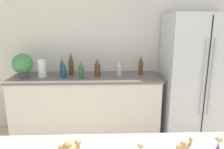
# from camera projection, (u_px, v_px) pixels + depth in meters

# --- Properties ---
(wall_back) EXTENTS (8.00, 0.06, 2.55)m
(wall_back) POSITION_uv_depth(u_px,v_px,m) (113.00, 45.00, 3.27)
(wall_back) COLOR silver
(wall_back) RESTS_ON ground_plane
(back_counter) EXTENTS (2.04, 0.63, 0.89)m
(back_counter) POSITION_uv_depth(u_px,v_px,m) (87.00, 106.00, 3.13)
(back_counter) COLOR silver
(back_counter) RESTS_ON ground_plane
(refrigerator) EXTENTS (0.87, 0.70, 1.74)m
(refrigerator) POSITION_uv_depth(u_px,v_px,m) (195.00, 77.00, 3.03)
(refrigerator) COLOR silver
(refrigerator) RESTS_ON ground_plane
(potted_plant) EXTENTS (0.27, 0.27, 0.32)m
(potted_plant) POSITION_uv_depth(u_px,v_px,m) (23.00, 64.00, 2.93)
(potted_plant) COLOR #595451
(potted_plant) RESTS_ON back_counter
(paper_towel_roll) EXTENTS (0.11, 0.11, 0.24)m
(paper_towel_roll) POSITION_uv_depth(u_px,v_px,m) (42.00, 68.00, 2.96)
(paper_towel_roll) COLOR white
(paper_towel_roll) RESTS_ON back_counter
(back_bottle_0) EXTENTS (0.07, 0.07, 0.33)m
(back_bottle_0) POSITION_uv_depth(u_px,v_px,m) (71.00, 64.00, 3.05)
(back_bottle_0) COLOR brown
(back_bottle_0) RESTS_ON back_counter
(back_bottle_1) EXTENTS (0.07, 0.07, 0.23)m
(back_bottle_1) POSITION_uv_depth(u_px,v_px,m) (81.00, 70.00, 2.91)
(back_bottle_1) COLOR #2D6033
(back_bottle_1) RESTS_ON back_counter
(back_bottle_2) EXTENTS (0.07, 0.07, 0.27)m
(back_bottle_2) POSITION_uv_depth(u_px,v_px,m) (62.00, 67.00, 3.01)
(back_bottle_2) COLOR #2D6033
(back_bottle_2) RESTS_ON back_counter
(back_bottle_3) EXTENTS (0.08, 0.08, 0.25)m
(back_bottle_3) POSITION_uv_depth(u_px,v_px,m) (97.00, 68.00, 3.01)
(back_bottle_3) COLOR brown
(back_bottle_3) RESTS_ON back_counter
(back_bottle_4) EXTENTS (0.08, 0.08, 0.24)m
(back_bottle_4) POSITION_uv_depth(u_px,v_px,m) (119.00, 68.00, 3.01)
(back_bottle_4) COLOR #B2B7BC
(back_bottle_4) RESTS_ON back_counter
(back_bottle_5) EXTENTS (0.07, 0.07, 0.24)m
(back_bottle_5) POSITION_uv_depth(u_px,v_px,m) (63.00, 69.00, 2.93)
(back_bottle_5) COLOR navy
(back_bottle_5) RESTS_ON back_counter
(back_bottle_6) EXTENTS (0.06, 0.06, 0.28)m
(back_bottle_6) POSITION_uv_depth(u_px,v_px,m) (141.00, 65.00, 3.10)
(back_bottle_6) COLOR brown
(back_bottle_6) RESTS_ON back_counter
(camel_figurine) EXTENTS (0.09, 0.05, 0.11)m
(camel_figurine) POSITION_uv_depth(u_px,v_px,m) (184.00, 146.00, 1.10)
(camel_figurine) COLOR tan
(camel_figurine) RESTS_ON bar_counter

